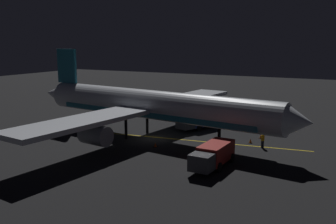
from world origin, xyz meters
TOP-DOWN VIEW (x-y plane):
  - ground_plane at (0.00, 0.00)m, footprint 180.00×180.00m
  - apron_guide_stripe at (-1.18, 4.00)m, footprint 3.99×28.68m
  - airliner at (-0.08, -0.63)m, footprint 37.82×38.98m
  - baggage_truck at (6.90, 10.42)m, footprint 6.63×2.49m
  - catering_truck at (-7.33, 2.90)m, footprint 6.40×4.22m
  - ground_crew_worker at (-1.94, 12.97)m, footprint 0.40×0.40m
  - traffic_cone_near_left at (3.29, 2.09)m, footprint 0.50×0.50m
  - traffic_cone_near_right at (-3.37, 11.21)m, footprint 0.50×0.50m
  - traffic_cone_under_wing at (-6.13, 11.76)m, footprint 0.50×0.50m

SIDE VIEW (x-z plane):
  - ground_plane at x=0.00m, z-range -0.20..0.00m
  - apron_guide_stripe at x=-1.18m, z-range 0.00..0.01m
  - traffic_cone_near_left at x=3.29m, z-range -0.03..0.52m
  - traffic_cone_near_right at x=-3.37m, z-range -0.03..0.52m
  - traffic_cone_under_wing at x=-6.13m, z-range -0.03..0.52m
  - ground_crew_worker at x=-1.94m, z-range 0.02..1.76m
  - baggage_truck at x=6.90m, z-range 0.08..2.27m
  - catering_truck at x=-7.33m, z-range 0.02..2.66m
  - airliner at x=-0.08m, z-range -1.37..9.41m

